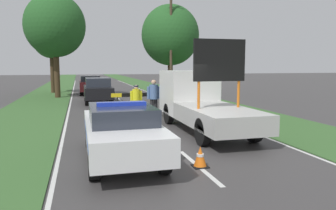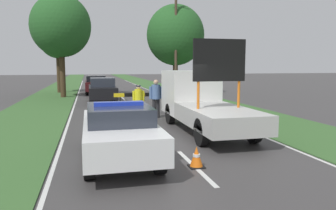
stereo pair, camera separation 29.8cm
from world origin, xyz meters
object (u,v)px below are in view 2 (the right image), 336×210
at_px(road_barrier, 145,97).
at_px(traffic_cone_near_police, 196,157).
at_px(police_car, 119,130).
at_px(pedestrian_civilian, 156,96).
at_px(roadside_tree_mid_left, 175,35).
at_px(queued_car_wagon_maroon, 96,84).
at_px(queued_car_sedan_black, 102,90).
at_px(utility_pole, 176,39).
at_px(traffic_cone_centre_front, 191,106).
at_px(work_truck, 200,100).
at_px(roadside_tree_near_left, 61,26).
at_px(police_officer, 138,98).
at_px(roadside_tree_near_right, 58,40).

distance_m(road_barrier, traffic_cone_near_police, 8.62).
height_order(police_car, pedestrian_civilian, pedestrian_civilian).
bearing_deg(roadside_tree_mid_left, queued_car_wagon_maroon, 157.20).
relative_size(queued_car_sedan_black, utility_pole, 0.49).
relative_size(traffic_cone_near_police, traffic_cone_centre_front, 0.72).
relative_size(police_car, work_truck, 0.77).
bearing_deg(roadside_tree_near_left, police_car, -81.49).
distance_m(traffic_cone_near_police, roadside_tree_mid_left, 20.22).
bearing_deg(roadside_tree_near_left, traffic_cone_near_police, -76.89).
height_order(police_officer, traffic_cone_centre_front, police_officer).
bearing_deg(queued_car_sedan_black, utility_pole, -155.58).
height_order(roadside_tree_near_left, roadside_tree_near_right, roadside_tree_near_left).
xyz_separation_m(traffic_cone_near_police, queued_car_wagon_maroon, (-1.87, 21.84, 0.55)).
height_order(road_barrier, pedestrian_civilian, pedestrian_civilian).
bearing_deg(road_barrier, roadside_tree_mid_left, 70.22).
bearing_deg(utility_pole, traffic_cone_centre_front, -99.38).
bearing_deg(roadside_tree_near_left, roadside_tree_near_right, 97.96).
xyz_separation_m(road_barrier, roadside_tree_near_right, (-5.25, 14.98, 3.79)).
bearing_deg(police_car, roadside_tree_near_right, 97.97).
height_order(police_officer, roadside_tree_near_left, roadside_tree_near_left).
height_order(traffic_cone_centre_front, roadside_tree_near_right, roadside_tree_near_right).
xyz_separation_m(queued_car_wagon_maroon, roadside_tree_mid_left, (6.44, -2.71, 4.11)).
bearing_deg(police_car, roadside_tree_mid_left, 70.09).
distance_m(police_car, traffic_cone_near_police, 2.21).
bearing_deg(road_barrier, roadside_tree_near_right, 112.12).
distance_m(police_officer, roadside_tree_mid_left, 12.98).
distance_m(road_barrier, roadside_tree_mid_left, 12.09).
height_order(police_car, road_barrier, police_car).
height_order(police_officer, roadside_tree_mid_left, roadside_tree_mid_left).
bearing_deg(traffic_cone_centre_front, police_car, -120.21).
relative_size(work_truck, queued_car_sedan_black, 1.49).
height_order(roadside_tree_near_left, roadside_tree_mid_left, roadside_tree_near_left).
xyz_separation_m(police_officer, roadside_tree_mid_left, (4.82, 11.37, 3.99)).
bearing_deg(police_officer, traffic_cone_near_police, 77.66).
xyz_separation_m(pedestrian_civilian, roadside_tree_near_left, (-4.97, 11.29, 4.33)).
height_order(road_barrier, police_officer, police_officer).
bearing_deg(roadside_tree_near_left, road_barrier, -65.99).
relative_size(police_car, police_officer, 3.11).
xyz_separation_m(police_car, queued_car_wagon_maroon, (-0.11, 20.61, 0.03)).
xyz_separation_m(work_truck, utility_pole, (2.40, 12.57, 3.35)).
bearing_deg(roadside_tree_mid_left, pedestrian_civilian, -109.23).
distance_m(police_car, pedestrian_civilian, 6.80).
bearing_deg(traffic_cone_near_police, police_officer, 91.83).
distance_m(queued_car_sedan_black, roadside_tree_mid_left, 8.65).
height_order(queued_car_sedan_black, roadside_tree_near_right, roadside_tree_near_right).
xyz_separation_m(roadside_tree_near_right, roadside_tree_mid_left, (9.63, -4.44, 0.20)).
xyz_separation_m(queued_car_sedan_black, roadside_tree_mid_left, (6.19, 4.46, 4.07)).
bearing_deg(police_officer, queued_car_wagon_maroon, -97.60).
relative_size(traffic_cone_near_police, queued_car_sedan_black, 0.12).
height_order(traffic_cone_centre_front, roadside_tree_mid_left, roadside_tree_mid_left).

